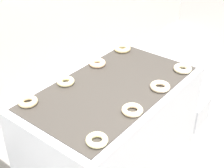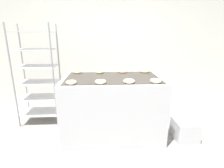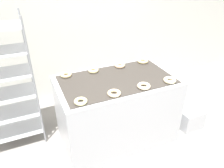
# 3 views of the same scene
# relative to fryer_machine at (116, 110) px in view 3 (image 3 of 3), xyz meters

# --- Properties ---
(wall_back) EXTENTS (8.00, 0.05, 2.80)m
(wall_back) POSITION_rel_fryer_machine_xyz_m (-0.00, 1.43, 0.92)
(wall_back) COLOR silver
(wall_back) RESTS_ON ground_plane
(fryer_machine) EXTENTS (1.52, 0.89, 0.96)m
(fryer_machine) POSITION_rel_fryer_machine_xyz_m (0.00, 0.00, 0.00)
(fryer_machine) COLOR silver
(fryer_machine) RESTS_ON ground_plane
(baking_rack_cart) EXTENTS (0.69, 0.47, 1.76)m
(baking_rack_cart) POSITION_rel_fryer_machine_xyz_m (-1.30, 0.52, 0.42)
(baking_rack_cart) COLOR gray
(baking_rack_cart) RESTS_ON ground_plane
(glaze_bin) EXTENTS (0.34, 0.37, 0.31)m
(glaze_bin) POSITION_rel_fryer_machine_xyz_m (1.12, -0.22, -0.32)
(glaze_bin) COLOR silver
(glaze_bin) RESTS_ON ground_plane
(donut_near_left) EXTENTS (0.14, 0.14, 0.04)m
(donut_near_left) POSITION_rel_fryer_machine_xyz_m (-0.57, -0.33, 0.50)
(donut_near_left) COLOR beige
(donut_near_left) RESTS_ON fryer_machine
(donut_near_midleft) EXTENTS (0.15, 0.15, 0.04)m
(donut_near_midleft) POSITION_rel_fryer_machine_xyz_m (-0.18, -0.32, 0.50)
(donut_near_midleft) COLOR beige
(donut_near_midleft) RESTS_ON fryer_machine
(donut_near_midright) EXTENTS (0.16, 0.16, 0.04)m
(donut_near_midright) POSITION_rel_fryer_machine_xyz_m (0.20, -0.32, 0.50)
(donut_near_midright) COLOR beige
(donut_near_midright) RESTS_ON fryer_machine
(donut_near_right) EXTENTS (0.16, 0.16, 0.05)m
(donut_near_right) POSITION_rel_fryer_machine_xyz_m (0.57, -0.32, 0.50)
(donut_near_right) COLOR beige
(donut_near_right) RESTS_ON fryer_machine
(donut_far_left) EXTENTS (0.14, 0.14, 0.04)m
(donut_far_left) POSITION_rel_fryer_machine_xyz_m (-0.57, 0.33, 0.50)
(donut_far_left) COLOR beige
(donut_far_left) RESTS_ON fryer_machine
(donut_far_midleft) EXTENTS (0.14, 0.14, 0.04)m
(donut_far_midleft) POSITION_rel_fryer_machine_xyz_m (-0.20, 0.32, 0.50)
(donut_far_midleft) COLOR beige
(donut_far_midleft) RESTS_ON fryer_machine
(donut_far_midright) EXTENTS (0.15, 0.15, 0.05)m
(donut_far_midright) POSITION_rel_fryer_machine_xyz_m (0.19, 0.32, 0.50)
(donut_far_midright) COLOR beige
(donut_far_midright) RESTS_ON fryer_machine
(donut_far_right) EXTENTS (0.16, 0.16, 0.05)m
(donut_far_right) POSITION_rel_fryer_machine_xyz_m (0.57, 0.32, 0.50)
(donut_far_right) COLOR #EED28F
(donut_far_right) RESTS_ON fryer_machine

